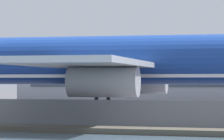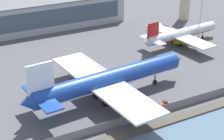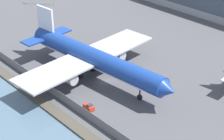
{
  "view_description": "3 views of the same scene",
  "coord_description": "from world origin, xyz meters",
  "px_view_note": "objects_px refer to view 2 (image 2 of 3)",
  "views": [
    {
      "loc": [
        16.44,
        -73.23,
        4.34
      ],
      "look_at": [
        -7.38,
        2.36,
        5.77
      ],
      "focal_mm": 105.0,
      "sensor_mm": 36.0,
      "label": 1
    },
    {
      "loc": [
        -51.07,
        -90.52,
        57.29
      ],
      "look_at": [
        2.87,
        10.06,
        3.58
      ],
      "focal_mm": 60.0,
      "sensor_mm": 36.0,
      "label": 2
    },
    {
      "loc": [
        72.63,
        -63.53,
        56.54
      ],
      "look_at": [
        0.61,
        1.98,
        3.34
      ],
      "focal_mm": 60.0,
      "sensor_mm": 36.0,
      "label": 3
    }
  ],
  "objects_px": {
    "passenger_jet_silver": "(181,34)",
    "baggage_tug": "(164,104)",
    "cargo_jet_blue": "(108,80)",
    "apron_light_mast_apron_west": "(201,14)",
    "ops_van": "(180,41)"
  },
  "relations": [
    {
      "from": "passenger_jet_silver",
      "to": "baggage_tug",
      "type": "bearing_deg",
      "value": -132.84
    },
    {
      "from": "baggage_tug",
      "to": "ops_van",
      "type": "bearing_deg",
      "value": 47.41
    },
    {
      "from": "cargo_jet_blue",
      "to": "passenger_jet_silver",
      "type": "bearing_deg",
      "value": 29.0
    },
    {
      "from": "passenger_jet_silver",
      "to": "baggage_tug",
      "type": "relative_size",
      "value": 12.44
    },
    {
      "from": "cargo_jet_blue",
      "to": "baggage_tug",
      "type": "height_order",
      "value": "cargo_jet_blue"
    },
    {
      "from": "baggage_tug",
      "to": "ops_van",
      "type": "distance_m",
      "value": 52.88
    },
    {
      "from": "cargo_jet_blue",
      "to": "baggage_tug",
      "type": "bearing_deg",
      "value": -42.92
    },
    {
      "from": "cargo_jet_blue",
      "to": "apron_light_mast_apron_west",
      "type": "bearing_deg",
      "value": 25.48
    },
    {
      "from": "passenger_jet_silver",
      "to": "ops_van",
      "type": "relative_size",
      "value": 7.41
    },
    {
      "from": "passenger_jet_silver",
      "to": "ops_van",
      "type": "xyz_separation_m",
      "value": [
        0.04,
        0.38,
        -3.43
      ]
    },
    {
      "from": "apron_light_mast_apron_west",
      "to": "passenger_jet_silver",
      "type": "bearing_deg",
      "value": -172.28
    },
    {
      "from": "passenger_jet_silver",
      "to": "baggage_tug",
      "type": "xyz_separation_m",
      "value": [
        -35.74,
        -38.55,
        -3.9
      ]
    },
    {
      "from": "ops_van",
      "to": "cargo_jet_blue",
      "type": "bearing_deg",
      "value": -150.67
    },
    {
      "from": "passenger_jet_silver",
      "to": "ops_van",
      "type": "bearing_deg",
      "value": 84.2
    },
    {
      "from": "ops_van",
      "to": "apron_light_mast_apron_west",
      "type": "xyz_separation_m",
      "value": [
        10.99,
        1.12,
        10.13
      ]
    }
  ]
}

